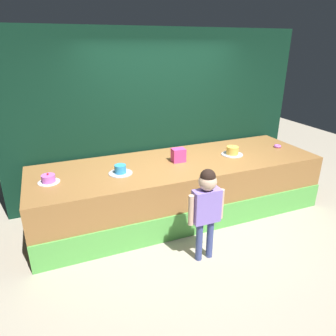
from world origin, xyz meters
The scene contains 9 objects.
ground_plane centered at (0.00, 0.00, 0.00)m, with size 12.00×12.00×0.00m, color #ADA38E.
stage_platform centered at (0.00, 0.66, 0.41)m, with size 4.22×1.34×0.82m.
curtain_backdrop centered at (0.00, 1.42, 1.33)m, with size 4.87×0.08×2.66m, color black.
child_figure centered at (-0.17, -0.48, 0.75)m, with size 0.45×0.21×1.17m.
pink_box centered at (0.00, 0.68, 0.92)m, with size 0.19×0.15×0.20m, color #ED3F90.
donut centered at (1.79, 0.65, 0.84)m, with size 0.12×0.12×0.04m, color #CC66D8.
cake_left centered at (-1.79, 0.62, 0.87)m, with size 0.27×0.27×0.13m.
cake_center centered at (-0.90, 0.56, 0.87)m, with size 0.32×0.32×0.12m.
cake_right centered at (0.90, 0.63, 0.88)m, with size 0.33×0.33×0.17m.
Camera 1 is at (-1.74, -3.15, 2.43)m, focal length 32.80 mm.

